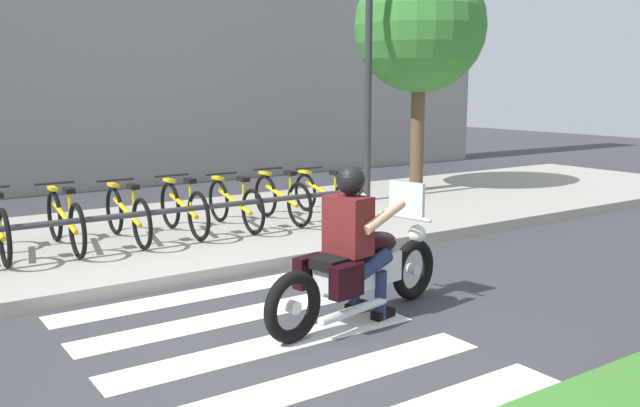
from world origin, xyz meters
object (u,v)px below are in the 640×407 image
bike_rack (173,212)px  motorcycle (360,271)px  tree_near_rack (420,27)px  bicycle_5 (235,204)px  bicycle_7 (325,195)px  bicycle_3 (127,215)px  rider (354,233)px  bicycle_4 (184,208)px  bicycle_2 (65,221)px  street_lamp (369,49)px  bicycle_6 (282,198)px

bike_rack → motorcycle: bearing=-80.0°
motorcycle → tree_near_rack: tree_near_rack is taller
bicycle_5 → bicycle_7: (1.52, 0.00, -0.01)m
bicycle_7 → bike_rack: bearing=-168.2°
bicycle_3 → tree_near_rack: 6.68m
rider → bicycle_4: rider is taller
motorcycle → bicycle_4: (-0.16, 3.61, 0.05)m
rider → bicycle_3: 3.74m
bicycle_2 → street_lamp: size_ratio=0.38×
bicycle_5 → bike_rack: 1.27m
bicycle_6 → street_lamp: (2.22, 0.82, 2.22)m
bicycle_5 → tree_near_rack: size_ratio=0.38×
bike_rack → bicycle_7: bearing=11.8°
bicycle_2 → tree_near_rack: tree_near_rack is taller
bicycle_3 → bicycle_6: 2.28m
bicycle_5 → bicycle_7: 1.52m
motorcycle → bicycle_7: (2.12, 3.62, 0.03)m
bicycle_2 → bicycle_6: bicycle_2 is taller
bicycle_3 → tree_near_rack: tree_near_rack is taller
bicycle_2 → bicycle_3: (0.76, 0.00, -0.01)m
bicycle_5 → bicycle_7: size_ratio=0.98×
rider → tree_near_rack: bearing=43.2°
rider → bicycle_7: size_ratio=0.84×
rider → bicycle_3: bearing=103.1°
bicycle_4 → street_lamp: street_lamp is taller
bike_rack → street_lamp: bearing=18.4°
bicycle_5 → bike_rack: bicycle_5 is taller
bicycle_7 → tree_near_rack: bearing=22.3°
street_lamp → bicycle_6: bearing=-159.8°
rider → motorcycle: bearing=8.3°
rider → bicycle_7: 4.25m
street_lamp → bicycle_2: bearing=-171.2°
rider → bicycle_6: (1.44, 3.63, -0.31)m
bicycle_2 → bicycle_5: bearing=0.0°
rider → bicycle_5: bearing=79.4°
bicycle_5 → motorcycle: bearing=-99.4°
bicycle_7 → tree_near_rack: (2.97, 1.22, 2.68)m
bicycle_6 → bicycle_7: size_ratio=0.94×
rider → bicycle_5: size_ratio=0.86×
bicycle_7 → motorcycle: bearing=-120.4°
bicycle_3 → bicycle_6: size_ratio=1.07×
bicycle_6 → bicycle_5: bearing=179.9°
street_lamp → bicycle_7: bearing=-150.8°
bicycle_5 → tree_near_rack: (4.49, 1.22, 2.68)m
motorcycle → bicycle_5: motorcycle is taller
motorcycle → bicycle_5: (0.60, 3.62, 0.04)m
bicycle_4 → bicycle_6: 1.52m
rider → bicycle_7: (2.20, 3.63, -0.33)m
bicycle_7 → street_lamp: (1.46, 0.82, 2.24)m
bicycle_3 → bicycle_7: 3.04m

